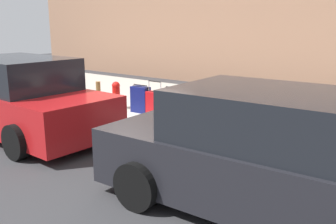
{
  "coord_description": "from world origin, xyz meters",
  "views": [
    {
      "loc": [
        -6.11,
        5.98,
        2.33
      ],
      "look_at": [
        -1.82,
        0.52,
        0.68
      ],
      "focal_mm": 39.83,
      "sensor_mm": 36.0,
      "label": 1
    }
  ],
  "objects": [
    {
      "name": "suitcase_silver_6",
      "position": [
        -1.38,
        -0.73,
        0.44
      ],
      "size": [
        0.38,
        0.25,
        0.84
      ],
      "color": "#9EA0A8",
      "rests_on": "sidewalk_curb"
    },
    {
      "name": "parked_car_red_1",
      "position": [
        1.27,
        1.8,
        0.77
      ],
      "size": [
        4.78,
        2.12,
        1.64
      ],
      "color": "#AD1619",
      "rests_on": "ground_plane"
    },
    {
      "name": "suitcase_olive_5",
      "position": [
        -1.8,
        -0.79,
        0.5
      ],
      "size": [
        0.38,
        0.21,
        0.98
      ],
      "color": "#59601E",
      "rests_on": "sidewalk_curb"
    },
    {
      "name": "fire_hydrant",
      "position": [
        0.94,
        -0.77,
        0.51
      ],
      "size": [
        0.39,
        0.21,
        0.71
      ],
      "color": "red",
      "rests_on": "sidewalk_curb"
    },
    {
      "name": "suitcase_navy_2",
      "position": [
        -3.14,
        -0.71,
        0.43
      ],
      "size": [
        0.41,
        0.28,
        0.84
      ],
      "color": "navy",
      "rests_on": "sidewalk_curb"
    },
    {
      "name": "sidewalk_curb",
      "position": [
        0.0,
        -2.5,
        0.07
      ],
      "size": [
        18.0,
        5.0,
        0.14
      ],
      "primitive_type": "cube",
      "color": "#ADA89E",
      "rests_on": "ground_plane"
    },
    {
      "name": "suitcase_red_1",
      "position": [
        -3.62,
        -0.78,
        0.47
      ],
      "size": [
        0.46,
        0.22,
        0.71
      ],
      "color": "red",
      "rests_on": "sidewalk_curb"
    },
    {
      "name": "suitcase_black_4",
      "position": [
        -2.26,
        -0.73,
        0.52
      ],
      "size": [
        0.44,
        0.23,
        1.02
      ],
      "color": "black",
      "rests_on": "sidewalk_curb"
    },
    {
      "name": "ground_plane",
      "position": [
        0.0,
        0.0,
        0.0
      ],
      "size": [
        40.0,
        40.0,
        0.0
      ],
      "primitive_type": "plane",
      "color": "#333335"
    },
    {
      "name": "suitcase_teal_3",
      "position": [
        -2.7,
        -0.72,
        0.4
      ],
      "size": [
        0.38,
        0.27,
        0.73
      ],
      "color": "#0F606B",
      "rests_on": "sidewalk_curb"
    },
    {
      "name": "bollard_post",
      "position": [
        1.47,
        -0.62,
        0.48
      ],
      "size": [
        0.12,
        0.12,
        0.68
      ],
      "primitive_type": "cylinder",
      "color": "brown",
      "rests_on": "sidewalk_curb"
    },
    {
      "name": "suitcase_maroon_7",
      "position": [
        -0.9,
        -0.83,
        0.41
      ],
      "size": [
        0.48,
        0.26,
        0.76
      ],
      "color": "maroon",
      "rests_on": "sidewalk_curb"
    },
    {
      "name": "suitcase_red_8",
      "position": [
        -0.39,
        -0.77,
        0.44
      ],
      "size": [
        0.44,
        0.22,
        0.86
      ],
      "color": "red",
      "rests_on": "sidewalk_curb"
    },
    {
      "name": "suitcase_navy_9",
      "position": [
        0.12,
        -0.82,
        0.47
      ],
      "size": [
        0.5,
        0.26,
        0.71
      ],
      "color": "navy",
      "rests_on": "sidewalk_curb"
    },
    {
      "name": "suitcase_maroon_0",
      "position": [
        -4.12,
        -0.82,
        0.43
      ],
      "size": [
        0.45,
        0.21,
        0.63
      ],
      "color": "maroon",
      "rests_on": "sidewalk_curb"
    },
    {
      "name": "parked_car_charcoal_0",
      "position": [
        -4.36,
        1.8,
        0.74
      ],
      "size": [
        4.33,
        2.18,
        1.57
      ],
      "color": "black",
      "rests_on": "ground_plane"
    }
  ]
}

